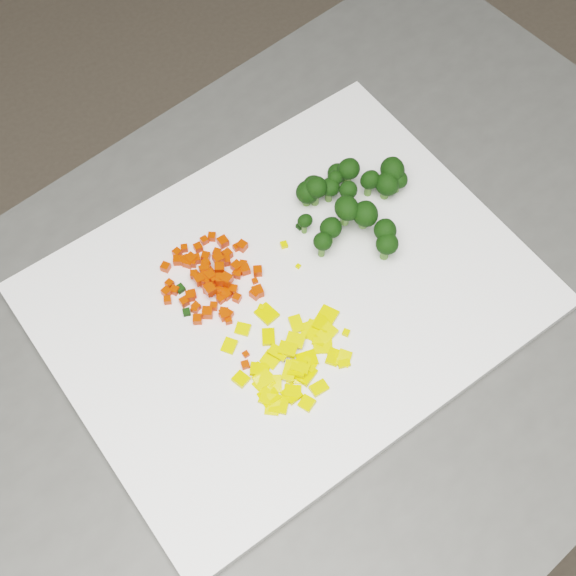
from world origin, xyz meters
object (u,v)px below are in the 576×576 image
counter_block (315,446)px  broccoli_pile (352,200)px  cutting_board (288,296)px  carrot_pile (212,272)px  pepper_pile (289,347)px

counter_block → broccoli_pile: 0.50m
broccoli_pile → cutting_board: bearing=-153.3°
carrot_pile → counter_block: bearing=-39.8°
counter_block → pepper_pile: size_ratio=7.55×
counter_block → broccoli_pile: size_ratio=7.30×
cutting_board → broccoli_pile: 0.12m
broccoli_pile → pepper_pile: bearing=-140.5°
counter_block → pepper_pile: (-0.06, -0.03, 0.47)m
cutting_board → carrot_pile: carrot_pile is taller
counter_block → carrot_pile: carrot_pile is taller
cutting_board → pepper_pile: 0.06m
carrot_pile → broccoli_pile: size_ratio=0.83×
cutting_board → broccoli_pile: (0.10, 0.05, 0.03)m
counter_block → cutting_board: (-0.03, 0.03, 0.46)m
broccoli_pile → counter_block: bearing=-131.8°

